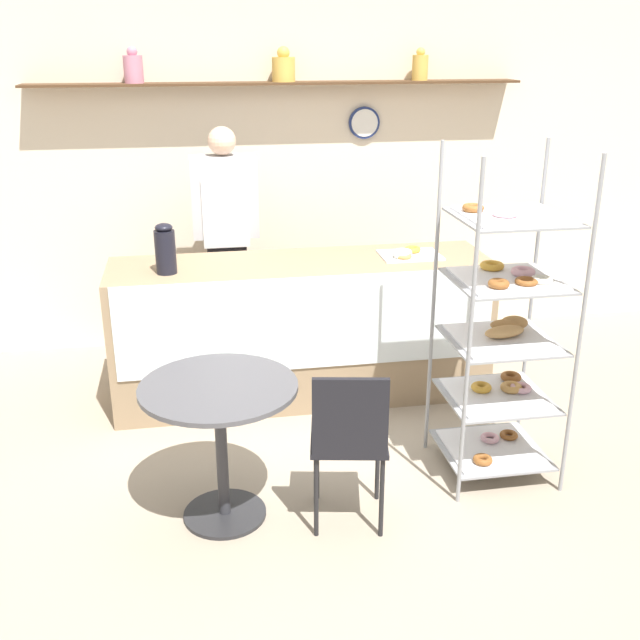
{
  "coord_description": "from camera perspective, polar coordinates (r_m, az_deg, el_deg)",
  "views": [
    {
      "loc": [
        -0.7,
        -3.59,
        2.35
      ],
      "look_at": [
        0.0,
        0.39,
        0.82
      ],
      "focal_mm": 42.0,
      "sensor_mm": 36.0,
      "label": 1
    }
  ],
  "objects": [
    {
      "name": "display_counter",
      "position": [
        5.1,
        -1.38,
        -0.7
      ],
      "size": [
        2.52,
        0.69,
        0.96
      ],
      "color": "#937A5B",
      "rests_on": "ground_plane"
    },
    {
      "name": "person_worker",
      "position": [
        5.47,
        -7.15,
        6.01
      ],
      "size": [
        0.46,
        0.23,
        1.77
      ],
      "color": "#282833",
      "rests_on": "ground_plane"
    },
    {
      "name": "cafe_table",
      "position": [
        3.78,
        -7.63,
        -7.42
      ],
      "size": [
        0.78,
        0.78,
        0.76
      ],
      "color": "#262628",
      "rests_on": "ground_plane"
    },
    {
      "name": "back_wall",
      "position": [
        5.97,
        -3.15,
        11.25
      ],
      "size": [
        10.0,
        0.3,
        2.7
      ],
      "color": "beige",
      "rests_on": "ground_plane"
    },
    {
      "name": "donut_tray_counter",
      "position": [
        5.09,
        6.66,
        5.03
      ],
      "size": [
        0.4,
        0.3,
        0.05
      ],
      "color": "silver",
      "rests_on": "display_counter"
    },
    {
      "name": "ground_plane",
      "position": [
        4.35,
        0.9,
        -11.9
      ],
      "size": [
        14.0,
        14.0,
        0.0
      ],
      "primitive_type": "plane",
      "color": "gray"
    },
    {
      "name": "cafe_chair",
      "position": [
        3.69,
        2.25,
        -8.63
      ],
      "size": [
        0.44,
        0.44,
        0.88
      ],
      "rotation": [
        0.0,
        0.0,
        9.24
      ],
      "color": "black",
      "rests_on": "ground_plane"
    },
    {
      "name": "coffee_carafe",
      "position": [
        4.76,
        -11.71,
        5.31
      ],
      "size": [
        0.13,
        0.13,
        0.32
      ],
      "color": "black",
      "rests_on": "display_counter"
    },
    {
      "name": "pastry_rack",
      "position": [
        4.19,
        13.71,
        -1.06
      ],
      "size": [
        0.62,
        0.6,
        1.84
      ],
      "color": "gray",
      "rests_on": "ground_plane"
    }
  ]
}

